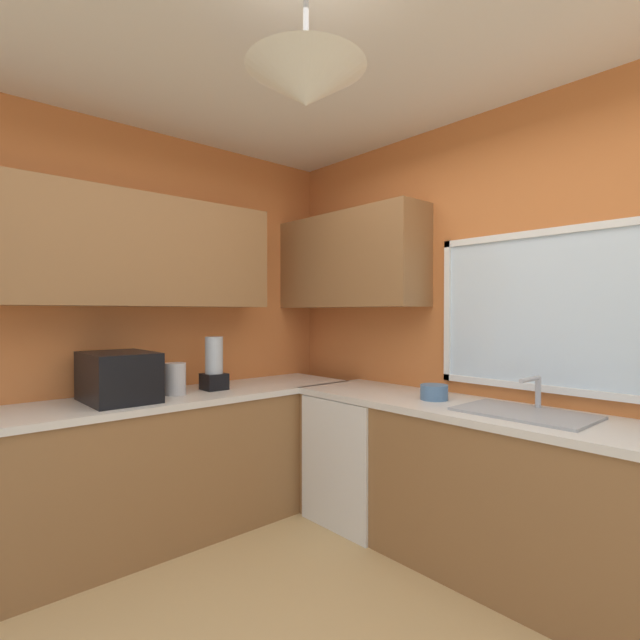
{
  "coord_description": "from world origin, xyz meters",
  "views": [
    {
      "loc": [
        1.32,
        -1.1,
        1.41
      ],
      "look_at": [
        -0.58,
        0.58,
        1.37
      ],
      "focal_mm": 26.62,
      "sensor_mm": 36.0,
      "label": 1
    }
  ],
  "objects": [
    {
      "name": "blender_appliance",
      "position": [
        -1.56,
        0.49,
        1.05
      ],
      "size": [
        0.15,
        0.15,
        0.36
      ],
      "color": "black",
      "rests_on": "counter_run_left"
    },
    {
      "name": "kettle",
      "position": [
        -1.54,
        0.21,
        0.99
      ],
      "size": [
        0.13,
        0.13,
        0.2
      ],
      "primitive_type": "cylinder",
      "color": "#B7B7BC",
      "rests_on": "counter_run_left"
    },
    {
      "name": "counter_run_back",
      "position": [
        0.21,
        1.3,
        0.44
      ],
      "size": [
        2.95,
        0.65,
        0.89
      ],
      "color": "olive",
      "rests_on": "ground_plane"
    },
    {
      "name": "microwave",
      "position": [
        -1.56,
        -0.14,
        1.03
      ],
      "size": [
        0.48,
        0.36,
        0.29
      ],
      "primitive_type": "cube",
      "color": "black",
      "rests_on": "counter_run_left"
    },
    {
      "name": "bowl",
      "position": [
        -0.35,
        1.3,
        0.93
      ],
      "size": [
        0.16,
        0.16,
        0.09
      ],
      "primitive_type": "cylinder",
      "color": "#4C7099",
      "rests_on": "counter_run_back"
    },
    {
      "name": "room_shell",
      "position": [
        -0.8,
        0.5,
        1.85
      ],
      "size": [
        3.86,
        3.33,
        2.7
      ],
      "color": "#D17238",
      "rests_on": "ground_plane"
    },
    {
      "name": "counter_run_left",
      "position": [
        -1.56,
        0.0,
        0.44
      ],
      "size": [
        0.65,
        2.94,
        0.89
      ],
      "color": "olive",
      "rests_on": "ground_plane"
    },
    {
      "name": "dishwasher",
      "position": [
        -0.9,
        1.27,
        0.42
      ],
      "size": [
        0.6,
        0.6,
        0.84
      ],
      "primitive_type": "cube",
      "color": "white",
      "rests_on": "ground_plane"
    },
    {
      "name": "sink_assembly",
      "position": [
        0.2,
        1.3,
        0.9
      ],
      "size": [
        0.65,
        0.4,
        0.19
      ],
      "color": "#9EA0A5",
      "rests_on": "counter_run_back"
    }
  ]
}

